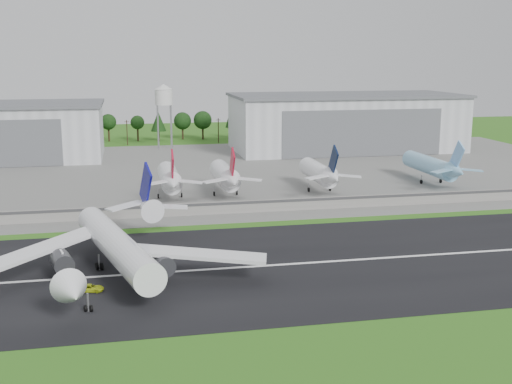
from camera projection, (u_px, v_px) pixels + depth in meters
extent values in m
plane|color=#346417|center=(255.00, 284.00, 119.71)|extent=(600.00, 600.00, 0.00)
cube|color=black|center=(245.00, 267.00, 129.28)|extent=(320.00, 60.00, 0.10)
cube|color=white|center=(245.00, 267.00, 129.27)|extent=(220.00, 1.00, 0.02)
cube|color=slate|center=(190.00, 172.00, 234.72)|extent=(320.00, 150.00, 0.10)
cube|color=gray|center=(215.00, 208.00, 172.06)|extent=(240.00, 0.50, 3.50)
cube|color=#38383A|center=(215.00, 204.00, 171.52)|extent=(240.00, 0.12, 0.70)
cube|color=silver|center=(345.00, 123.00, 290.01)|extent=(100.00, 45.00, 24.00)
cube|color=#595B60|center=(346.00, 95.00, 287.39)|extent=(102.00, 47.00, 1.20)
cube|color=#595B60|center=(363.00, 133.00, 268.69)|extent=(70.00, 0.30, 19.68)
cylinder|color=#99999E|center=(158.00, 128.00, 290.53)|extent=(0.50, 0.50, 20.00)
cylinder|color=#99999E|center=(171.00, 126.00, 297.45)|extent=(0.50, 0.50, 20.00)
cylinder|color=silver|center=(164.00, 97.00, 291.19)|extent=(8.00, 8.00, 7.00)
cone|color=silver|center=(163.00, 87.00, 290.21)|extent=(8.40, 8.40, 2.40)
cylinder|color=white|center=(116.00, 245.00, 123.09)|extent=(16.90, 44.01, 5.80)
cone|color=white|center=(72.00, 292.00, 98.67)|extent=(7.15, 7.29, 5.80)
cone|color=white|center=(147.00, 207.00, 148.72)|extent=(7.64, 10.11, 5.51)
cube|color=navy|center=(146.00, 185.00, 147.13)|extent=(2.93, 9.35, 11.13)
cube|color=white|center=(192.00, 254.00, 120.44)|extent=(28.50, 11.71, 2.65)
cylinder|color=#333338|center=(162.00, 264.00, 119.62)|extent=(5.08, 6.29, 3.80)
cube|color=white|center=(168.00, 206.00, 147.86)|extent=(9.16, 3.69, 0.98)
cube|color=white|center=(36.00, 251.00, 122.16)|extent=(24.25, 23.07, 2.65)
cylinder|color=#333338|center=(62.00, 262.00, 120.71)|extent=(5.08, 6.29, 3.80)
cube|color=white|center=(125.00, 206.00, 148.43)|extent=(9.30, 7.57, 0.98)
cube|color=#99999E|center=(112.00, 274.00, 120.12)|extent=(17.36, 31.56, 3.20)
cylinder|color=black|center=(99.00, 266.00, 127.39)|extent=(0.77, 1.55, 1.50)
imported|color=#B6C917|center=(91.00, 288.00, 115.72)|extent=(5.05, 2.98, 1.32)
cylinder|color=white|center=(169.00, 177.00, 193.13)|extent=(6.00, 24.00, 6.00)
cone|color=white|center=(173.00, 184.00, 178.07)|extent=(5.70, 7.00, 5.70)
cube|color=#A30C26|center=(172.00, 167.00, 177.55)|extent=(0.45, 8.59, 10.02)
cylinder|color=#99999E|center=(158.00, 194.00, 191.47)|extent=(0.32, 0.32, 3.00)
cylinder|color=#99999E|center=(182.00, 193.00, 192.83)|extent=(0.32, 0.32, 3.00)
cylinder|color=black|center=(158.00, 196.00, 191.61)|extent=(0.40, 1.40, 1.40)
cylinder|color=white|center=(224.00, 175.00, 196.42)|extent=(6.08, 24.00, 6.08)
cone|color=white|center=(233.00, 181.00, 181.35)|extent=(5.78, 7.00, 5.78)
cube|color=#A70C24|center=(232.00, 164.00, 180.83)|extent=(0.45, 8.59, 10.02)
cylinder|color=#99999E|center=(214.00, 191.00, 194.76)|extent=(0.32, 0.32, 3.00)
cylinder|color=#99999E|center=(237.00, 190.00, 196.12)|extent=(0.32, 0.32, 3.00)
cylinder|color=black|center=(214.00, 194.00, 194.90)|extent=(0.40, 1.40, 1.40)
cylinder|color=white|center=(318.00, 172.00, 202.27)|extent=(5.83, 24.00, 5.83)
cone|color=white|center=(333.00, 178.00, 187.20)|extent=(5.54, 7.00, 5.54)
cube|color=#081433|center=(333.00, 161.00, 186.68)|extent=(0.45, 8.59, 10.02)
cylinder|color=#99999E|center=(309.00, 187.00, 200.58)|extent=(0.32, 0.32, 3.00)
cylinder|color=#99999E|center=(330.00, 187.00, 201.95)|extent=(0.32, 0.32, 3.00)
cylinder|color=black|center=(309.00, 190.00, 200.73)|extent=(0.40, 1.40, 1.40)
cylinder|color=#84BFE4|center=(429.00, 165.00, 214.93)|extent=(5.86, 30.00, 5.86)
cone|color=#84BFE4|center=(457.00, 172.00, 196.99)|extent=(5.57, 7.00, 5.57)
cube|color=#76B2F2|center=(457.00, 156.00, 196.47)|extent=(0.45, 8.59, 10.02)
cylinder|color=#99999E|center=(421.00, 180.00, 213.25)|extent=(0.32, 0.32, 3.00)
cylinder|color=#99999E|center=(441.00, 179.00, 214.62)|extent=(0.32, 0.32, 3.00)
cylinder|color=black|center=(421.00, 182.00, 213.40)|extent=(0.40, 1.40, 1.40)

